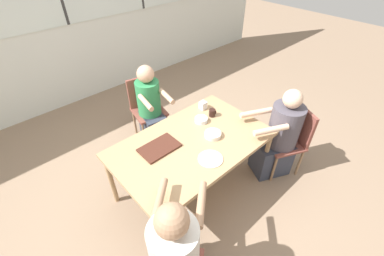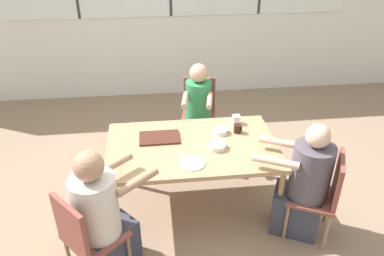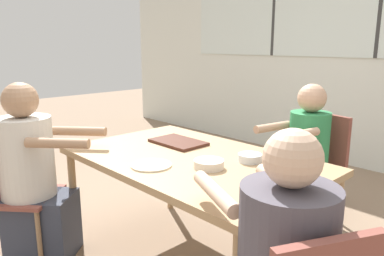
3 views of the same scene
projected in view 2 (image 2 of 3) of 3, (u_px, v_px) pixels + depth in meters
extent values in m
plane|color=#8C725B|center=(192.00, 204.00, 3.78)|extent=(16.00, 16.00, 0.00)
cube|color=silver|center=(171.00, 4.00, 5.40)|extent=(8.40, 0.06, 2.80)
cube|color=tan|center=(192.00, 147.00, 3.43)|extent=(1.56, 0.97, 0.04)
cylinder|color=tan|center=(112.00, 215.00, 3.16)|extent=(0.05, 0.05, 0.67)
cylinder|color=tan|center=(279.00, 202.00, 3.31)|extent=(0.05, 0.05, 0.67)
cylinder|color=tan|center=(118.00, 157.00, 3.91)|extent=(0.05, 0.05, 0.67)
cylinder|color=tan|center=(254.00, 148.00, 4.05)|extent=(0.05, 0.05, 0.67)
cube|color=brown|center=(311.00, 196.00, 3.26)|extent=(0.53, 0.53, 0.03)
cube|color=brown|center=(338.00, 180.00, 3.10)|extent=(0.20, 0.36, 0.42)
cylinder|color=#8C6B4C|center=(286.00, 223.00, 3.28)|extent=(0.03, 0.03, 0.40)
cylinder|color=#8C6B4C|center=(290.00, 198.00, 3.55)|extent=(0.03, 0.03, 0.40)
cylinder|color=#8C6B4C|center=(326.00, 232.00, 3.18)|extent=(0.03, 0.03, 0.40)
cylinder|color=#8C6B4C|center=(328.00, 206.00, 3.46)|extent=(0.03, 0.03, 0.40)
cube|color=brown|center=(96.00, 235.00, 2.86)|extent=(0.56, 0.56, 0.03)
cube|color=brown|center=(70.00, 227.00, 2.64)|extent=(0.28, 0.31, 0.42)
cylinder|color=#8C6B4C|center=(104.00, 232.00, 3.18)|extent=(0.03, 0.03, 0.40)
cylinder|color=#8C6B4C|center=(130.00, 254.00, 2.98)|extent=(0.03, 0.03, 0.40)
cylinder|color=#8C6B4C|center=(69.00, 256.00, 2.96)|extent=(0.03, 0.03, 0.40)
cube|color=brown|center=(199.00, 116.00, 4.51)|extent=(0.47, 0.47, 0.03)
cube|color=brown|center=(200.00, 93.00, 4.56)|extent=(0.38, 0.11, 0.42)
cylinder|color=#8C6B4C|center=(212.00, 139.00, 4.46)|extent=(0.03, 0.03, 0.40)
cylinder|color=#8C6B4C|center=(183.00, 138.00, 4.49)|extent=(0.03, 0.03, 0.40)
cylinder|color=#8C6B4C|center=(212.00, 125.00, 4.76)|extent=(0.03, 0.03, 0.40)
cylinder|color=#8C6B4C|center=(186.00, 124.00, 4.78)|extent=(0.03, 0.03, 0.40)
cube|color=#333847|center=(295.00, 210.00, 3.39)|extent=(0.50, 0.45, 0.43)
cylinder|color=#4C4751|center=(311.00, 171.00, 3.14)|extent=(0.34, 0.34, 0.49)
sphere|color=#DBB293|center=(318.00, 136.00, 2.97)|extent=(0.20, 0.20, 0.20)
cylinder|color=#DBB293|center=(276.00, 162.00, 3.03)|extent=(0.36, 0.21, 0.06)
cylinder|color=#DBB293|center=(281.00, 142.00, 3.28)|extent=(0.36, 0.21, 0.06)
cube|color=#333847|center=(110.00, 246.00, 3.03)|extent=(0.51, 0.50, 0.43)
cylinder|color=beige|center=(96.00, 206.00, 2.75)|extent=(0.34, 0.34, 0.51)
sphere|color=#A37A5B|center=(89.00, 166.00, 2.57)|extent=(0.22, 0.22, 0.22)
cylinder|color=#A37A5B|center=(112.00, 166.00, 2.96)|extent=(0.32, 0.29, 0.06)
cylinder|color=#A37A5B|center=(138.00, 182.00, 2.78)|extent=(0.32, 0.29, 0.06)
cube|color=#333847|center=(198.00, 135.00, 4.53)|extent=(0.33, 0.40, 0.43)
cylinder|color=#2D844C|center=(199.00, 100.00, 4.36)|extent=(0.30, 0.30, 0.46)
sphere|color=tan|center=(199.00, 73.00, 4.19)|extent=(0.21, 0.21, 0.21)
cylinder|color=tan|center=(210.00, 101.00, 4.07)|extent=(0.12, 0.34, 0.06)
cylinder|color=tan|center=(185.00, 100.00, 4.09)|extent=(0.12, 0.34, 0.06)
cube|color=#472319|center=(159.00, 138.00, 3.51)|extent=(0.37, 0.24, 0.02)
cylinder|color=black|center=(237.00, 129.00, 3.59)|extent=(0.07, 0.07, 0.09)
torus|color=black|center=(241.00, 128.00, 3.59)|extent=(0.01, 0.06, 0.06)
cube|color=silver|center=(236.00, 120.00, 3.74)|extent=(0.07, 0.07, 0.09)
cylinder|color=silver|center=(221.00, 131.00, 3.59)|extent=(0.14, 0.14, 0.05)
cylinder|color=silver|center=(217.00, 146.00, 3.36)|extent=(0.17, 0.17, 0.05)
cylinder|color=beige|center=(192.00, 163.00, 3.17)|extent=(0.23, 0.23, 0.01)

